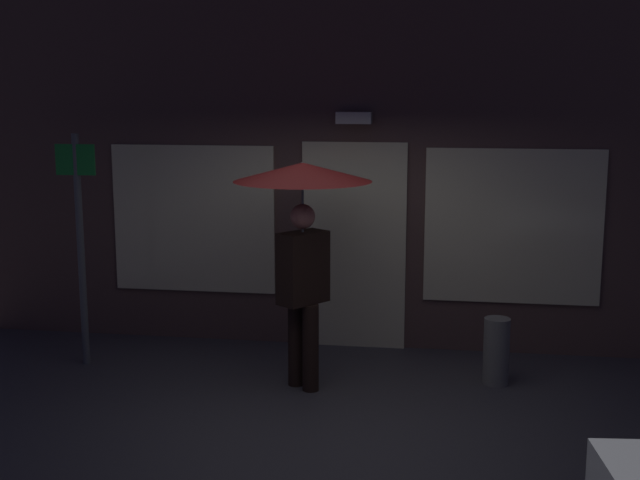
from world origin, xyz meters
The scene contains 5 objects.
ground_plane centered at (0.00, 0.00, 0.00)m, with size 18.00×18.00×0.00m, color #423F44.
building_facade centered at (0.00, 2.34, 1.99)m, with size 8.44×0.48×4.03m.
person_with_umbrella centered at (-0.31, 0.84, 1.68)m, with size 1.24×1.24×2.10m.
street_sign_post centered at (-2.60, 1.17, 1.32)m, with size 0.40×0.07×2.32m.
sidewalk_bollard centered at (1.46, 1.22, 0.32)m, with size 0.24×0.24×0.64m, color slate.
Camera 1 is at (0.96, -6.40, 2.74)m, focal length 46.56 mm.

